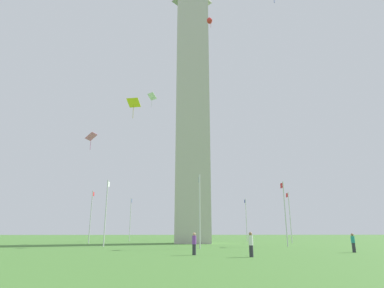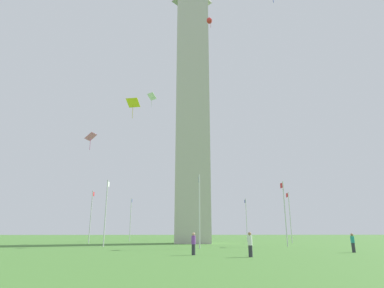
# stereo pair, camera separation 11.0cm
# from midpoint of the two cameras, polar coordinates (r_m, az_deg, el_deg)

# --- Properties ---
(ground_plane) EXTENTS (260.00, 260.00, 0.00)m
(ground_plane) POSITION_cam_midpoint_polar(r_m,az_deg,el_deg) (50.88, 0.06, -17.49)
(ground_plane) COLOR #477A33
(obelisk_monument) EXTENTS (5.50, 5.50, 49.98)m
(obelisk_monument) POSITION_cam_midpoint_polar(r_m,az_deg,el_deg) (55.91, 0.06, 9.04)
(obelisk_monument) COLOR #B7B2A8
(obelisk_monument) RESTS_ON ground
(flagpole_n) EXTENTS (1.12, 0.14, 7.97)m
(flagpole_n) POSITION_cam_midpoint_polar(r_m,az_deg,el_deg) (66.64, -0.67, -13.26)
(flagpole_n) COLOR silver
(flagpole_n) RESTS_ON ground
(flagpole_ne) EXTENTS (1.12, 0.14, 7.97)m
(flagpole_ne) POSITION_cam_midpoint_polar(r_m,az_deg,el_deg) (62.56, -10.96, -12.84)
(flagpole_ne) COLOR silver
(flagpole_ne) RESTS_ON ground
(flagpole_e) EXTENTS (1.12, 0.14, 7.97)m
(flagpole_e) POSITION_cam_midpoint_polar(r_m,az_deg,el_deg) (52.55, -17.69, -11.95)
(flagpole_e) COLOR silver
(flagpole_e) RESTS_ON ground
(flagpole_se) EXTENTS (1.12, 0.14, 7.97)m
(flagpole_se) POSITION_cam_midpoint_polar(r_m,az_deg,el_deg) (40.71, -15.18, -11.30)
(flagpole_se) COLOR silver
(flagpole_se) RESTS_ON ground
(flagpole_s) EXTENTS (1.12, 0.14, 7.97)m
(flagpole_s) POSITION_cam_midpoint_polar(r_m,az_deg,el_deg) (35.35, 1.42, -11.27)
(flagpole_s) COLOR silver
(flagpole_s) RESTS_ON ground
(flagpole_sw) EXTENTS (1.12, 0.14, 7.97)m
(flagpole_sw) POSITION_cam_midpoint_polar(r_m,az_deg,el_deg) (42.15, 16.45, -11.34)
(flagpole_sw) COLOR silver
(flagpole_sw) RESTS_ON ground
(flagpole_w) EXTENTS (1.12, 0.14, 7.97)m
(flagpole_w) POSITION_cam_midpoint_polar(r_m,az_deg,el_deg) (54.12, 17.28, -12.06)
(flagpole_w) COLOR silver
(flagpole_w) RESTS_ON ground
(flagpole_nw) EXTENTS (1.12, 0.14, 7.97)m
(flagpole_nw) POSITION_cam_midpoint_polar(r_m,az_deg,el_deg) (63.50, 9.82, -12.93)
(flagpole_nw) COLOR silver
(flagpole_nw) RESTS_ON ground
(person_white_shirt) EXTENTS (0.32, 0.32, 1.73)m
(person_white_shirt) POSITION_cam_midpoint_polar(r_m,az_deg,el_deg) (24.24, 10.58, -17.39)
(person_white_shirt) COLOR #2D2D38
(person_white_shirt) RESTS_ON ground
(person_teal_shirt) EXTENTS (0.32, 0.32, 1.61)m
(person_teal_shirt) POSITION_cam_midpoint_polar(r_m,az_deg,el_deg) (32.23, 27.10, -15.60)
(person_teal_shirt) COLOR #2D2D38
(person_teal_shirt) RESTS_ON ground
(person_purple_shirt) EXTENTS (0.32, 0.32, 1.69)m
(person_purple_shirt) POSITION_cam_midpoint_polar(r_m,az_deg,el_deg) (25.83, 0.39, -17.55)
(person_purple_shirt) COLOR #2D2D38
(person_purple_shirt) RESTS_ON ground
(kite_yellow_diamond) EXTENTS (1.17, 1.25, 1.75)m
(kite_yellow_diamond) POSITION_cam_midpoint_polar(r_m,az_deg,el_deg) (29.17, -10.48, 7.23)
(kite_yellow_diamond) COLOR yellow
(kite_red_delta) EXTENTS (1.36, 1.26, 1.81)m
(kite_red_delta) POSITION_cam_midpoint_polar(r_m,az_deg,el_deg) (49.10, 3.45, 21.40)
(kite_red_delta) COLOR red
(kite_white_diamond) EXTENTS (1.29, 1.32, 1.80)m
(kite_white_diamond) POSITION_cam_midpoint_polar(r_m,az_deg,el_deg) (42.50, -7.18, 8.45)
(kite_white_diamond) COLOR white
(kite_pink_diamond) EXTENTS (1.15, 1.04, 1.64)m
(kite_pink_diamond) POSITION_cam_midpoint_polar(r_m,az_deg,el_deg) (32.01, -17.70, 1.19)
(kite_pink_diamond) COLOR pink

